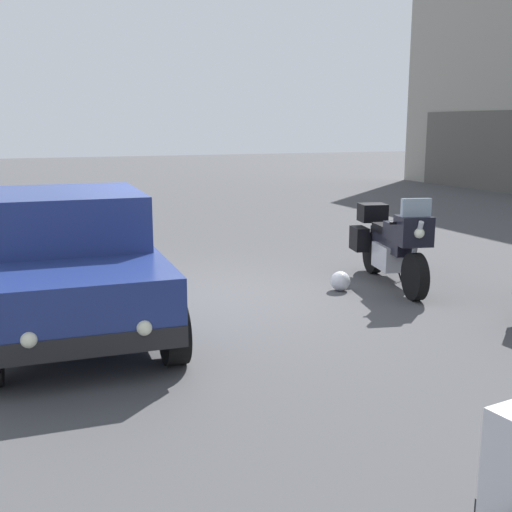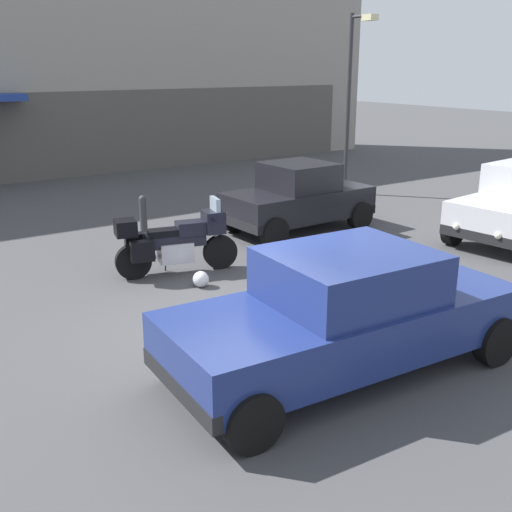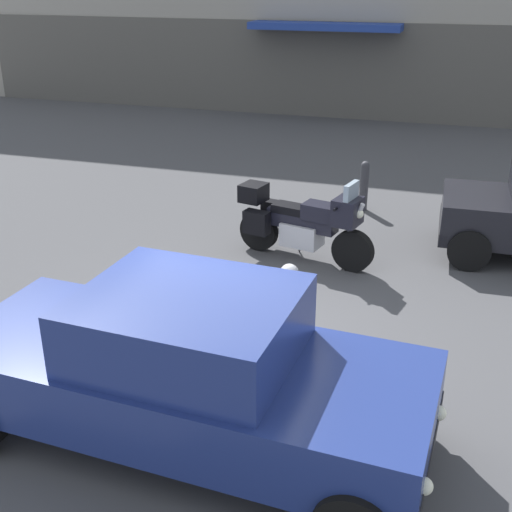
# 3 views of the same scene
# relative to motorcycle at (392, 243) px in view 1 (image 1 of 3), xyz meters

# --- Properties ---
(ground_plane) EXTENTS (80.00, 80.00, 0.00)m
(ground_plane) POSITION_rel_motorcycle_xyz_m (-0.33, -2.91, -0.62)
(ground_plane) COLOR #424244
(motorcycle) EXTENTS (2.24, 1.01, 1.36)m
(motorcycle) POSITION_rel_motorcycle_xyz_m (0.00, 0.00, 0.00)
(motorcycle) COLOR black
(motorcycle) RESTS_ON ground
(helmet) EXTENTS (0.28, 0.28, 0.28)m
(helmet) POSITION_rel_motorcycle_xyz_m (0.04, -0.87, -0.48)
(helmet) COLOR silver
(helmet) RESTS_ON ground
(car_sedan_far) EXTENTS (4.64, 2.12, 1.56)m
(car_sedan_far) POSITION_rel_motorcycle_xyz_m (0.03, -4.53, 0.16)
(car_sedan_far) COLOR navy
(car_sedan_far) RESTS_ON ground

